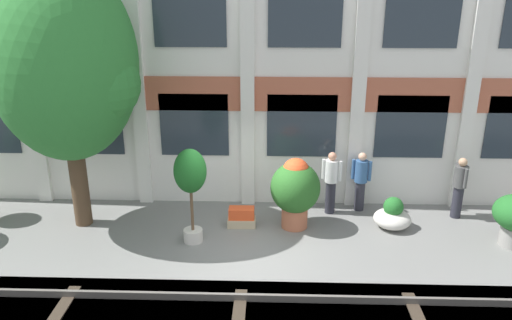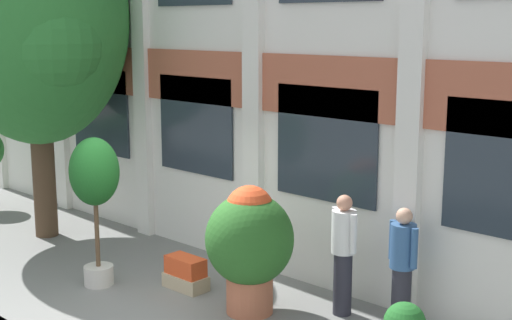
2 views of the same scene
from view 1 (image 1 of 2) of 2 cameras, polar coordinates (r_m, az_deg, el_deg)
name	(u,v)px [view 1 (image 1 of 2)]	position (r m, az deg, el deg)	size (l,w,h in m)	color
ground_plane	(243,247)	(11.86, -1.50, -9.95)	(80.00, 80.00, 0.00)	slate
apartment_facade	(248,66)	(13.24, -0.93, 10.64)	(17.59, 0.64, 7.57)	silver
broadleaf_tree	(64,66)	(12.49, -21.08, 9.97)	(3.57, 3.40, 6.49)	#4C3826
potted_plant_low_pan	(190,178)	(11.52, -7.51, -2.01)	(0.76, 0.76, 2.33)	beige
potted_plant_wide_bowl	(392,216)	(13.08, 15.33, -6.19)	(0.94, 0.94, 0.81)	beige
potted_plant_glazed_jar	(295,188)	(12.38, 4.51, -3.24)	(1.24, 1.24, 1.83)	#B76647
potted_plant_square_trough	(242,217)	(12.71, -1.65, -6.58)	(0.72, 0.38, 0.50)	tan
resident_by_doorway	(331,181)	(13.29, 8.58, -2.35)	(0.51, 0.34, 1.71)	#282833
resident_watching_tracks	(459,186)	(13.95, 22.23, -2.76)	(0.34, 0.52, 1.65)	#282833
resident_near_plants	(361,180)	(13.62, 11.89, -2.21)	(0.51, 0.34, 1.64)	#282833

